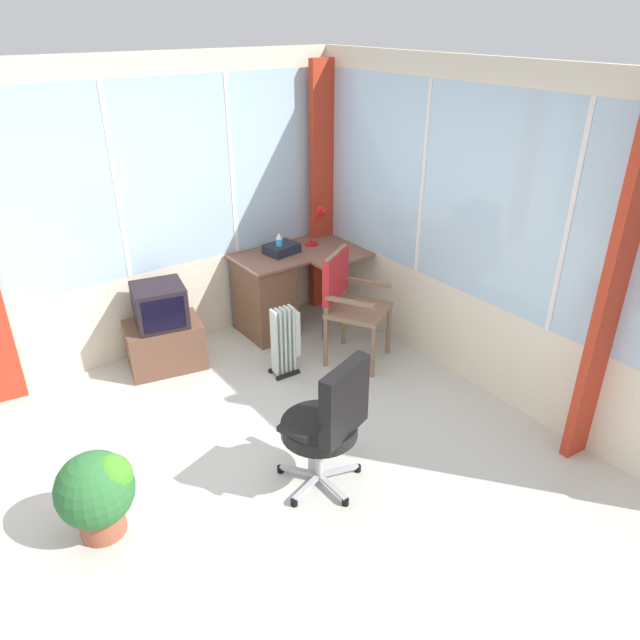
# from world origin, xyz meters

# --- Properties ---
(ground) EXTENTS (5.21, 5.07, 0.06)m
(ground) POSITION_xyz_m (0.00, 0.00, -0.03)
(ground) COLOR beige
(north_window_panel) EXTENTS (4.21, 0.07, 2.55)m
(north_window_panel) POSITION_xyz_m (0.00, 2.07, 1.27)
(north_window_panel) COLOR #EEE0C4
(north_window_panel) RESTS_ON ground
(east_window_panel) EXTENTS (0.07, 4.07, 2.55)m
(east_window_panel) POSITION_xyz_m (2.13, 0.00, 1.27)
(east_window_panel) COLOR #EEE0C4
(east_window_panel) RESTS_ON ground
(curtain_corner) EXTENTS (0.30, 0.08, 2.45)m
(curtain_corner) POSITION_xyz_m (2.00, 1.94, 1.23)
(curtain_corner) COLOR #BC3620
(curtain_corner) RESTS_ON ground
(curtain_east_far) EXTENTS (0.30, 0.09, 2.45)m
(curtain_east_far) POSITION_xyz_m (2.05, -1.12, 1.23)
(curtain_east_far) COLOR #BC3620
(curtain_east_far) RESTS_ON ground
(desk) EXTENTS (1.18, 0.81, 0.78)m
(desk) POSITION_xyz_m (1.18, 1.70, 0.41)
(desk) COLOR brown
(desk) RESTS_ON ground
(desk_lamp) EXTENTS (0.23, 0.19, 0.40)m
(desk_lamp) POSITION_xyz_m (1.81, 1.71, 1.04)
(desk_lamp) COLOR red
(desk_lamp) RESTS_ON desk
(tv_remote) EXTENTS (0.10, 0.15, 0.02)m
(tv_remote) POSITION_xyz_m (1.83, 1.39, 0.79)
(tv_remote) COLOR black
(tv_remote) RESTS_ON desk
(spray_bottle) EXTENTS (0.06, 0.06, 0.22)m
(spray_bottle) POSITION_xyz_m (1.33, 1.71, 0.88)
(spray_bottle) COLOR #38B3E4
(spray_bottle) RESTS_ON desk
(paper_tray) EXTENTS (0.33, 0.27, 0.09)m
(paper_tray) POSITION_xyz_m (1.37, 1.74, 0.82)
(paper_tray) COLOR #21242E
(paper_tray) RESTS_ON desk
(wooden_armchair) EXTENTS (0.66, 0.66, 1.01)m
(wooden_armchair) POSITION_xyz_m (1.48, 0.90, 0.64)
(wooden_armchair) COLOR #8A674E
(wooden_armchair) RESTS_ON ground
(office_chair) EXTENTS (0.63, 0.56, 0.97)m
(office_chair) POSITION_xyz_m (0.37, -0.36, 0.54)
(office_chair) COLOR #B7B7BF
(office_chair) RESTS_ON ground
(tv_on_stand) EXTENTS (0.72, 0.56, 0.78)m
(tv_on_stand) POSITION_xyz_m (0.11, 1.70, 0.34)
(tv_on_stand) COLOR brown
(tv_on_stand) RESTS_ON ground
(space_heater) EXTENTS (0.27, 0.18, 0.63)m
(space_heater) POSITION_xyz_m (0.91, 0.98, 0.32)
(space_heater) COLOR silver
(space_heater) RESTS_ON ground
(potted_plant) EXTENTS (0.46, 0.46, 0.57)m
(potted_plant) POSITION_xyz_m (-0.96, 0.12, 0.32)
(potted_plant) COLOR #A55139
(potted_plant) RESTS_ON ground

